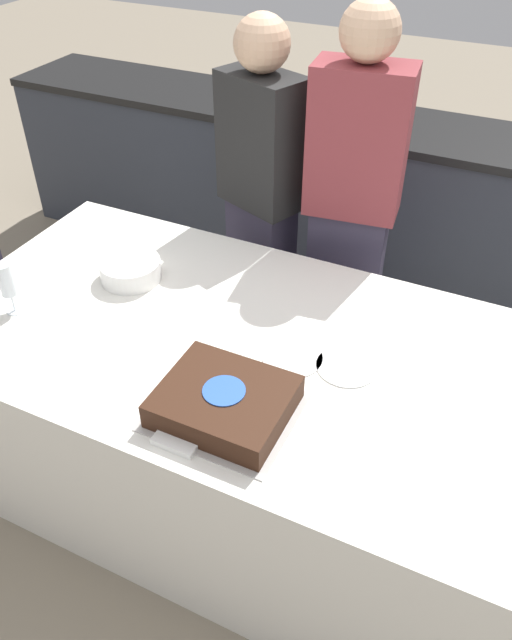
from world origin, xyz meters
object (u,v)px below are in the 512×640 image
(cake, at_px, (224,402))
(person_cutting_cake, at_px, (351,212))
(person_standing_back, at_px, (261,201))
(plate_stack, at_px, (131,270))
(wine_glass, at_px, (6,281))

(cake, xyz_separation_m, person_cutting_cake, (-0.00, 1.09, 0.07))
(cake, height_order, person_cutting_cake, person_cutting_cake)
(person_cutting_cake, relative_size, person_standing_back, 1.05)
(plate_stack, relative_size, wine_glass, 1.17)
(plate_stack, xyz_separation_m, person_cutting_cake, (0.63, 0.64, 0.08))
(wine_glass, xyz_separation_m, person_cutting_cake, (0.89, 0.99, -0.02))
(wine_glass, bearing_deg, person_cutting_cake, 48.07)
(plate_stack, height_order, wine_glass, wine_glass)
(person_standing_back, bearing_deg, plate_stack, 90.99)
(cake, relative_size, person_standing_back, 0.26)
(cake, relative_size, plate_stack, 1.79)
(plate_stack, distance_m, person_cutting_cake, 0.91)
(plate_stack, xyz_separation_m, person_standing_back, (0.23, 0.64, 0.03))
(person_standing_back, bearing_deg, cake, 131.04)
(plate_stack, height_order, person_standing_back, person_standing_back)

